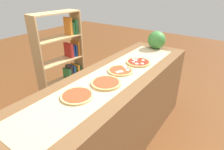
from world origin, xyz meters
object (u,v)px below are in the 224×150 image
pizza_mozzarella_2 (121,70)px  watermelon (157,40)px  pizza_mozzarella_3 (138,62)px  bookshelf (66,61)px  pizza_plain_1 (106,83)px  pizza_plain_0 (77,96)px

pizza_mozzarella_2 → watermelon: size_ratio=1.09×
pizza_mozzarella_3 → watermelon: 0.65m
bookshelf → pizza_mozzarella_3: bearing=-90.1°
pizza_mozzarella_3 → pizza_mozzarella_2: bearing=171.4°
pizza_mozzarella_3 → bookshelf: (0.00, 1.28, -0.28)m
watermelon → pizza_mozzarella_2: bearing=-179.2°
pizza_plain_1 → bookshelf: bookshelf is taller
pizza_plain_1 → pizza_mozzarella_3: size_ratio=1.01×
pizza_mozzarella_3 → watermelon: watermelon is taller
bookshelf → watermelon: bearing=-62.3°
pizza_plain_1 → pizza_mozzarella_3: pizza_mozzarella_3 is taller
pizza_plain_0 → watermelon: 1.58m
pizza_plain_0 → pizza_plain_1: 0.32m
pizza_mozzarella_3 → pizza_plain_1: bearing=179.5°
pizza_mozzarella_2 → bookshelf: (0.31, 1.23, -0.28)m
pizza_plain_0 → pizza_mozzarella_3: bearing=-4.5°
watermelon → bookshelf: 1.43m
pizza_plain_1 → pizza_mozzarella_2: (0.31, 0.04, -0.00)m
pizza_plain_0 → bookshelf: bearing=52.2°
pizza_plain_0 → watermelon: (1.58, -0.01, 0.11)m
watermelon → bookshelf: bookshelf is taller
pizza_plain_0 → pizza_mozzarella_3: pizza_mozzarella_3 is taller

